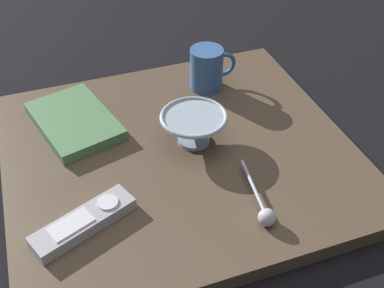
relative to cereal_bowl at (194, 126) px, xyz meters
The scene contains 7 objects.
ground_plane 0.08m from the cereal_bowl, 19.96° to the left, with size 6.00×6.00×0.00m, color black.
table 0.06m from the cereal_bowl, 19.96° to the left, with size 0.64×0.59×0.03m.
cereal_bowl is the anchor object (origin of this frame).
coffee_mug 0.19m from the cereal_bowl, 118.65° to the right, with size 0.11×0.07×0.09m.
teaspoon 0.23m from the cereal_bowl, 100.49° to the left, with size 0.03×0.15×0.03m.
tv_remote_near 0.28m from the cereal_bowl, 30.88° to the left, with size 0.18×0.11×0.02m.
paperback_book 0.25m from the cereal_bowl, 31.27° to the right, with size 0.18×0.23×0.02m.
Camera 1 is at (0.21, 0.66, 0.63)m, focal length 44.99 mm.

